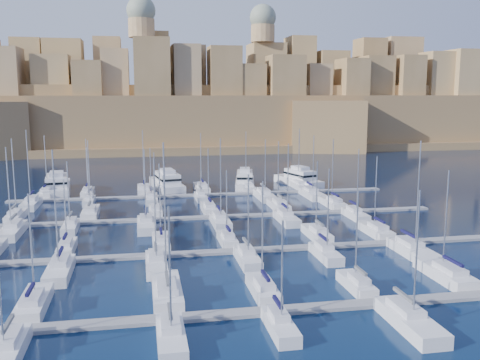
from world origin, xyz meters
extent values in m
plane|color=black|center=(0.00, 0.00, 0.00)|extent=(600.00, 600.00, 0.00)
cube|color=slate|center=(0.00, -34.00, 0.20)|extent=(84.00, 2.00, 0.40)
cube|color=slate|center=(0.00, -12.00, 0.20)|extent=(84.00, 2.00, 0.40)
cube|color=slate|center=(0.00, 10.00, 0.20)|extent=(84.00, 2.00, 0.40)
cube|color=slate|center=(0.00, 32.00, 0.20)|extent=(84.00, 2.00, 0.40)
cube|color=silver|center=(-25.35, -28.38, 0.53)|extent=(2.77, 9.25, 1.66)
cube|color=silver|center=(-25.35, -29.30, 1.71)|extent=(1.94, 4.16, 0.70)
cylinder|color=#9EA0A8|center=(-25.35, -27.91, 6.93)|extent=(0.18, 0.18, 11.14)
cube|color=#0F0E37|center=(-25.35, -29.76, 2.76)|extent=(0.35, 3.70, 0.35)
cube|color=silver|center=(-11.21, -27.65, 0.57)|extent=(3.21, 10.70, 1.74)
cube|color=silver|center=(-11.21, -28.72, 1.79)|extent=(2.25, 4.82, 0.70)
cylinder|color=#9EA0A8|center=(-11.21, -27.11, 9.50)|extent=(0.18, 0.18, 16.13)
cube|color=#595B60|center=(-11.21, -29.25, 2.84)|extent=(0.35, 4.28, 0.35)
cube|color=silver|center=(-0.34, -28.79, 0.51)|extent=(2.52, 8.41, 1.62)
cube|color=silver|center=(-0.34, -29.63, 1.67)|extent=(1.77, 3.79, 0.70)
cylinder|color=#9EA0A8|center=(-0.34, -28.37, 7.24)|extent=(0.18, 0.18, 11.84)
cube|color=#0F0E37|center=(-0.34, -30.06, 2.72)|extent=(0.35, 3.37, 0.35)
cube|color=silver|center=(10.85, -29.23, 0.49)|extent=(2.26, 7.55, 1.58)
cube|color=silver|center=(10.85, -29.98, 1.63)|extent=(1.58, 3.40, 0.70)
cylinder|color=#9EA0A8|center=(10.85, -28.85, 6.53)|extent=(0.18, 0.18, 10.51)
cube|color=#595B60|center=(10.85, -30.36, 2.68)|extent=(0.35, 3.02, 0.35)
cube|color=silver|center=(23.11, -27.86, 0.56)|extent=(3.09, 10.29, 1.71)
cube|color=silver|center=(23.11, -28.88, 1.76)|extent=(2.16, 4.63, 0.70)
cylinder|color=#9EA0A8|center=(23.11, -27.34, 7.51)|extent=(0.18, 0.18, 12.20)
cube|color=#0F0E37|center=(23.11, -29.40, 2.81)|extent=(0.35, 4.12, 0.35)
cube|color=silver|center=(-25.65, -39.58, 0.53)|extent=(2.75, 9.17, 1.66)
cube|color=silver|center=(-25.65, -38.67, 1.71)|extent=(1.93, 4.13, 0.70)
cube|color=#595B60|center=(-25.65, -38.21, 2.76)|extent=(0.35, 3.67, 0.35)
cube|color=silver|center=(-11.40, -39.28, 0.51)|extent=(2.57, 8.56, 1.63)
cube|color=silver|center=(-11.40, -38.42, 1.68)|extent=(1.80, 3.85, 0.70)
cylinder|color=#9EA0A8|center=(-11.40, -39.71, 7.21)|extent=(0.18, 0.18, 11.76)
cube|color=#595B60|center=(-11.40, -38.00, 2.73)|extent=(0.35, 3.42, 0.35)
cube|color=silver|center=(-0.89, -38.71, 0.49)|extent=(2.23, 7.42, 1.57)
cube|color=silver|center=(-0.89, -37.97, 1.62)|extent=(1.56, 3.34, 0.70)
cylinder|color=#9EA0A8|center=(-0.89, -39.08, 6.24)|extent=(0.18, 0.18, 9.94)
cube|color=#0F0E37|center=(-0.89, -37.60, 2.67)|extent=(0.35, 2.97, 0.35)
cube|color=silver|center=(11.93, -40.09, 0.55)|extent=(3.05, 10.18, 1.71)
cube|color=silver|center=(11.93, -39.07, 1.76)|extent=(2.14, 4.58, 0.70)
cylinder|color=#9EA0A8|center=(11.93, -40.60, 7.67)|extent=(0.18, 0.18, 12.51)
cube|color=#595B60|center=(11.93, -38.56, 2.81)|extent=(0.35, 4.07, 0.35)
cube|color=silver|center=(-24.66, -7.26, 0.49)|extent=(2.25, 7.49, 1.57)
cube|color=silver|center=(-24.66, -8.01, 1.62)|extent=(1.57, 3.37, 0.70)
cylinder|color=#9EA0A8|center=(-24.66, -6.88, 5.98)|extent=(0.18, 0.18, 9.40)
cube|color=#0F0E37|center=(-24.66, -8.38, 2.67)|extent=(0.35, 2.99, 0.35)
cube|color=silver|center=(-11.05, -6.83, 0.51)|extent=(2.50, 8.34, 1.62)
cube|color=silver|center=(-11.05, -7.66, 1.67)|extent=(1.75, 3.75, 0.70)
cylinder|color=#9EA0A8|center=(-11.05, -6.41, 6.94)|extent=(0.18, 0.18, 11.24)
cube|color=#0F0E37|center=(-11.05, -8.08, 2.72)|extent=(0.35, 3.34, 0.35)
cube|color=silver|center=(-0.98, -7.17, 0.49)|extent=(2.30, 7.65, 1.58)
cube|color=silver|center=(-0.98, -7.94, 1.63)|extent=(1.61, 3.44, 0.70)
cylinder|color=#9EA0A8|center=(-0.98, -6.79, 6.32)|extent=(0.18, 0.18, 10.08)
cube|color=#0F0E37|center=(-0.98, -8.32, 2.68)|extent=(0.35, 3.06, 0.35)
cube|color=silver|center=(13.62, -6.57, 0.52)|extent=(2.66, 8.86, 1.64)
cube|color=silver|center=(13.62, -7.46, 1.69)|extent=(1.86, 3.99, 0.70)
cylinder|color=#9EA0A8|center=(13.62, -6.13, 6.83)|extent=(0.18, 0.18, 10.97)
cube|color=#595B60|center=(13.62, -7.90, 2.74)|extent=(0.35, 3.54, 0.35)
cube|color=silver|center=(23.70, -6.44, 0.53)|extent=(2.73, 9.12, 1.66)
cube|color=silver|center=(23.70, -7.35, 1.71)|extent=(1.91, 4.10, 0.70)
cylinder|color=#9EA0A8|center=(23.70, -5.99, 7.09)|extent=(0.18, 0.18, 11.48)
cube|color=#0F0E37|center=(23.70, -7.81, 2.76)|extent=(0.35, 3.65, 0.35)
cube|color=silver|center=(-24.20, -17.86, 0.54)|extent=(2.92, 9.72, 1.69)
cube|color=silver|center=(-24.20, -16.89, 1.74)|extent=(2.04, 4.37, 0.70)
cylinder|color=#9EA0A8|center=(-24.20, -18.35, 8.75)|extent=(0.18, 0.18, 14.73)
cube|color=#0F0E37|center=(-24.20, -16.40, 2.79)|extent=(0.35, 3.89, 0.35)
cube|color=silver|center=(-12.08, -17.56, 0.53)|extent=(2.73, 9.11, 1.66)
cube|color=silver|center=(-12.08, -16.65, 1.71)|extent=(1.91, 4.10, 0.70)
cylinder|color=#9EA0A8|center=(-12.08, -18.01, 8.03)|extent=(0.18, 0.18, 13.35)
cube|color=#595B60|center=(-12.08, -16.19, 2.76)|extent=(0.35, 3.65, 0.35)
cube|color=silver|center=(0.21, -17.21, 0.51)|extent=(2.53, 8.43, 1.62)
cube|color=silver|center=(0.21, -16.37, 1.67)|extent=(1.77, 3.79, 0.70)
cylinder|color=#9EA0A8|center=(0.21, -17.63, 6.81)|extent=(0.18, 0.18, 10.98)
cube|color=#595B60|center=(0.21, -15.95, 2.72)|extent=(0.35, 3.37, 0.35)
cube|color=silver|center=(11.41, -17.12, 0.51)|extent=(2.47, 8.23, 1.61)
cube|color=silver|center=(11.41, -16.29, 1.66)|extent=(1.73, 3.71, 0.70)
cylinder|color=#9EA0A8|center=(11.41, -17.53, 7.03)|extent=(0.18, 0.18, 11.43)
cube|color=#0F0E37|center=(11.41, -15.88, 2.71)|extent=(0.35, 3.29, 0.35)
cube|color=silver|center=(24.03, -18.22, 0.56)|extent=(3.13, 10.44, 1.72)
cube|color=silver|center=(24.03, -17.17, 1.77)|extent=(2.19, 4.70, 0.70)
cylinder|color=#9EA0A8|center=(24.03, -18.74, 8.93)|extent=(0.18, 0.18, 15.02)
cube|color=#0F0E37|center=(24.03, -16.65, 2.82)|extent=(0.35, 4.17, 0.35)
cube|color=silver|center=(-36.43, 15.32, 0.52)|extent=(2.59, 8.64, 1.63)
cube|color=silver|center=(-36.43, 14.46, 1.68)|extent=(1.81, 3.89, 0.70)
cylinder|color=#9EA0A8|center=(-36.43, 15.75, 8.08)|extent=(0.18, 0.18, 13.51)
cube|color=#595B60|center=(-36.43, 14.02, 2.73)|extent=(0.35, 3.46, 0.35)
cube|color=silver|center=(-23.27, 15.74, 0.54)|extent=(2.84, 9.48, 1.67)
cube|color=silver|center=(-23.27, 14.79, 1.72)|extent=(1.99, 4.26, 0.70)
cylinder|color=#9EA0A8|center=(-23.27, 16.21, 7.82)|extent=(0.18, 0.18, 12.88)
cube|color=#595B60|center=(-23.27, 14.32, 2.77)|extent=(0.35, 3.79, 0.35)
cube|color=silver|center=(-11.24, 15.09, 0.50)|extent=(2.45, 8.18, 1.61)
cube|color=silver|center=(-11.24, 14.27, 1.66)|extent=(1.72, 3.68, 0.70)
cylinder|color=#9EA0A8|center=(-11.24, 15.50, 6.59)|extent=(0.18, 0.18, 10.56)
cube|color=#595B60|center=(-11.24, 13.86, 2.71)|extent=(0.35, 3.27, 0.35)
cube|color=silver|center=(-0.94, 15.25, 0.51)|extent=(2.55, 8.50, 1.62)
cube|color=silver|center=(-0.94, 14.40, 1.67)|extent=(1.78, 3.82, 0.70)
cylinder|color=#9EA0A8|center=(-0.94, 15.67, 6.88)|extent=(0.18, 0.18, 11.11)
cube|color=#0F0E37|center=(-0.94, 13.97, 2.72)|extent=(0.35, 3.40, 0.35)
cube|color=silver|center=(13.14, 15.70, 0.53)|extent=(2.82, 9.40, 1.67)
cube|color=silver|center=(13.14, 14.76, 1.72)|extent=(1.97, 4.23, 0.70)
cylinder|color=#9EA0A8|center=(13.14, 16.17, 7.43)|extent=(0.18, 0.18, 12.12)
cube|color=#595B60|center=(13.14, 14.29, 2.77)|extent=(0.35, 3.76, 0.35)
cube|color=silver|center=(24.51, 15.70, 0.53)|extent=(2.82, 9.39, 1.67)
cube|color=silver|center=(24.51, 14.76, 1.72)|extent=(1.97, 4.23, 0.70)
cylinder|color=#9EA0A8|center=(24.51, 16.17, 7.54)|extent=(0.18, 0.18, 12.34)
cube|color=#0F0E37|center=(24.51, 14.29, 2.77)|extent=(0.35, 3.76, 0.35)
cube|color=silver|center=(-34.60, 3.98, 0.55)|extent=(3.01, 10.04, 1.70)
cube|color=silver|center=(-34.60, 4.98, 1.75)|extent=(2.11, 4.52, 0.70)
cylinder|color=#9EA0A8|center=(-34.60, 3.48, 7.93)|extent=(0.18, 0.18, 13.06)
cube|color=#595B60|center=(-34.60, 5.49, 2.80)|extent=(0.35, 4.02, 0.35)
cube|color=silver|center=(-25.62, 5.08, 0.50)|extent=(2.35, 7.84, 1.59)
cube|color=silver|center=(-25.62, 5.86, 1.64)|extent=(1.65, 3.53, 0.70)
cylinder|color=#9EA0A8|center=(-25.62, 4.69, 6.57)|extent=(0.18, 0.18, 10.55)
cube|color=#595B60|center=(-25.62, 6.25, 2.69)|extent=(0.35, 3.14, 0.35)
cube|color=silver|center=(-13.13, 4.09, 0.55)|extent=(2.95, 9.82, 1.69)
cube|color=silver|center=(-13.13, 5.07, 1.74)|extent=(2.06, 4.42, 0.70)
cylinder|color=#9EA0A8|center=(-13.13, 3.60, 7.55)|extent=(0.18, 0.18, 12.31)
cube|color=#0F0E37|center=(-13.13, 5.56, 2.79)|extent=(0.35, 3.93, 0.35)
cube|color=silver|center=(-0.30, 4.34, 0.53)|extent=(2.80, 9.33, 1.67)
cube|color=silver|center=(-0.30, 5.27, 1.72)|extent=(1.96, 4.20, 0.70)
cylinder|color=#9EA0A8|center=(-0.30, 3.87, 8.34)|extent=(0.18, 0.18, 13.94)
cube|color=#0F0E37|center=(-0.30, 5.74, 2.77)|extent=(0.35, 3.73, 0.35)
cube|color=silver|center=(11.68, 4.33, 0.53)|extent=(2.80, 9.33, 1.67)
cube|color=silver|center=(11.68, 5.27, 1.72)|extent=(1.96, 4.20, 0.70)
cylinder|color=#9EA0A8|center=(11.68, 3.87, 7.79)|extent=(0.18, 0.18, 12.84)
cube|color=#0F0E37|center=(11.68, 5.73, 2.77)|extent=(0.35, 3.73, 0.35)
cube|color=silver|center=(25.02, 4.90, 0.50)|extent=(2.46, 8.20, 1.61)
cube|color=silver|center=(25.02, 5.72, 1.66)|extent=(1.72, 3.69, 0.70)
cylinder|color=#9EA0A8|center=(25.02, 4.49, 7.14)|extent=(0.18, 0.18, 11.66)
cube|color=#0F0E37|center=(25.02, 6.13, 2.71)|extent=(0.35, 3.28, 0.35)
cube|color=silver|center=(-34.60, 37.77, 0.54)|extent=(2.86, 9.55, 1.68)
cube|color=silver|center=(-34.60, 36.82, 1.73)|extent=(2.01, 4.30, 0.70)
cylinder|color=#9EA0A8|center=(-34.60, 38.25, 7.49)|extent=(0.18, 0.18, 12.23)
cube|color=#0F0E37|center=(-34.60, 36.34, 2.78)|extent=(0.35, 3.82, 0.35)
cube|color=silver|center=(-25.70, 37.22, 0.51)|extent=(2.53, 8.44, 1.62)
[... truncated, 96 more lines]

